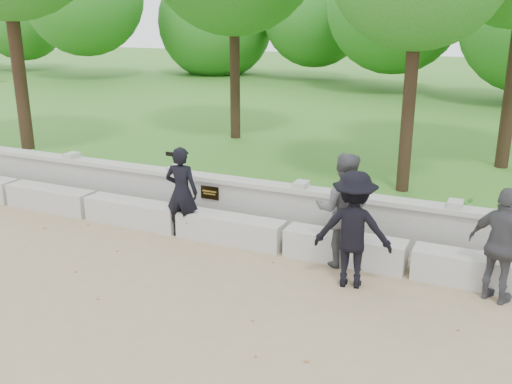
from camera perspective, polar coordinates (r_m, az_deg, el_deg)
ground at (r=8.84m, az=-14.15°, el=-8.02°), size 80.00×80.00×0.00m
lawn at (r=21.09m, az=10.24°, el=7.29°), size 40.00×22.00×0.25m
concrete_bench at (r=10.17m, az=-7.61°, el=-2.84°), size 11.90×0.45×0.45m
parapet_wall at (r=10.66m, az=-5.67°, el=-0.47°), size 12.50×0.35×0.90m
man_main at (r=9.85m, az=-7.44°, el=-0.01°), size 0.62×0.56×1.59m
visitor_left at (r=8.70m, az=8.71°, el=-1.80°), size 1.00×0.86×1.77m
visitor_mid at (r=8.08m, az=9.70°, el=-3.72°), size 1.18×0.80×1.68m
visitor_right at (r=8.20m, az=23.42°, el=-4.99°), size 1.01×0.74×1.59m
shrub_a at (r=14.03m, az=-21.07°, el=3.09°), size 0.34×0.27×0.57m
shrub_b at (r=10.73m, az=9.53°, el=-0.11°), size 0.39×0.40×0.57m
shrub_c at (r=9.96m, az=20.93°, el=-2.49°), size 0.65×0.63×0.55m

